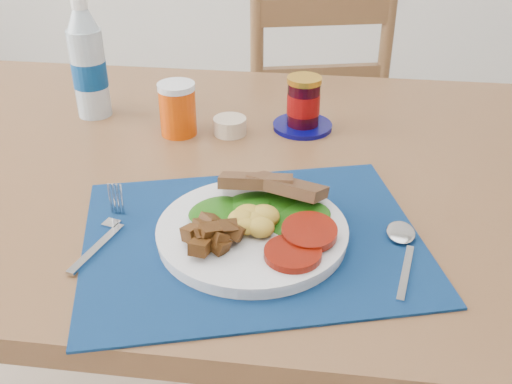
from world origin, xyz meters
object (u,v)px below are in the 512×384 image
chair_far (311,105)px  water_bottle (89,66)px  breakfast_plate (248,228)px  jam_on_saucer (303,106)px  juice_glass (178,110)px

chair_far → water_bottle: size_ratio=4.72×
breakfast_plate → jam_on_saucer: bearing=87.6°
chair_far → breakfast_plate: chair_far is taller
water_bottle → jam_on_saucer: 0.42m
chair_far → breakfast_plate: (-0.05, -0.96, 0.22)m
chair_far → breakfast_plate: bearing=73.3°
breakfast_plate → jam_on_saucer: size_ratio=2.30×
water_bottle → jam_on_saucer: size_ratio=2.02×
breakfast_plate → chair_far: bearing=92.5°
water_bottle → juice_glass: water_bottle is taller
juice_glass → jam_on_saucer: bearing=13.4°
breakfast_plate → juice_glass: juice_glass is taller
chair_far → juice_glass: size_ratio=11.59×
water_bottle → juice_glass: 0.21m
juice_glass → jam_on_saucer: jam_on_saucer is taller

